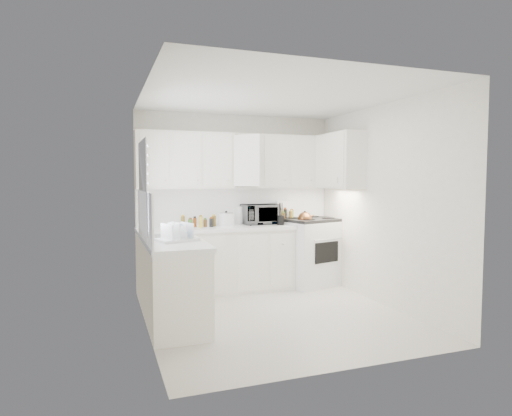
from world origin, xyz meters
name	(u,v)px	position (x,y,z in m)	size (l,w,h in m)	color
floor	(275,315)	(0.00, 0.00, 0.00)	(3.20, 3.20, 0.00)	silver
ceiling	(276,96)	(0.00, 0.00, 2.60)	(3.20, 3.20, 0.00)	white
wall_back	(236,201)	(0.00, 1.60, 1.30)	(3.00, 3.00, 0.00)	white
wall_front	(348,219)	(0.00, -1.60, 1.30)	(3.00, 3.00, 0.00)	white
wall_left	(146,211)	(-1.50, 0.00, 1.30)	(3.20, 3.20, 0.00)	white
wall_right	(383,205)	(1.50, 0.00, 1.30)	(3.20, 3.20, 0.00)	white
window_blinds	(144,187)	(-1.48, 0.35, 1.55)	(0.06, 0.96, 1.06)	white
lower_cabinets_back	(217,261)	(-0.39, 1.30, 0.45)	(2.22, 0.60, 0.90)	white
lower_cabinets_left	(172,283)	(-1.20, 0.20, 0.45)	(0.60, 1.60, 0.90)	white
countertop_back	(217,229)	(-0.39, 1.29, 0.93)	(2.24, 0.64, 0.05)	white
countertop_left	(172,241)	(-1.19, 0.20, 0.93)	(0.64, 1.62, 0.05)	white
backsplash_back	(237,206)	(0.00, 1.59, 1.23)	(2.98, 0.02, 0.55)	white
backsplash_left	(145,216)	(-1.49, 0.20, 1.23)	(0.02, 1.60, 0.55)	white
upper_cabinets_back	(240,188)	(0.00, 1.44, 1.50)	(3.00, 0.33, 0.80)	white
upper_cabinets_right	(339,188)	(1.33, 0.82, 1.50)	(0.33, 0.90, 0.80)	white
sink	(168,226)	(-1.19, 0.55, 1.07)	(0.42, 0.38, 0.30)	gray
stove	(311,242)	(1.10, 1.27, 0.66)	(0.86, 0.70, 1.32)	white
tea_kettle	(305,218)	(0.92, 1.11, 1.06)	(0.26, 0.22, 0.24)	brown
frying_pan	(316,221)	(1.28, 1.43, 0.96)	(0.26, 0.44, 0.04)	black
microwave	(260,212)	(0.33, 1.45, 1.14)	(0.55, 0.30, 0.37)	gray
rice_cooker	(226,219)	(-0.24, 1.32, 1.06)	(0.22, 0.22, 0.22)	white
paper_towel	(240,215)	(0.03, 1.52, 1.08)	(0.12, 0.12, 0.27)	white
utensil_crock	(281,214)	(0.57, 1.20, 1.12)	(0.11, 0.11, 0.34)	black
dish_rack	(176,231)	(-1.17, 0.04, 1.07)	(0.42, 0.31, 0.23)	white
spice_left_0	(183,223)	(-0.85, 1.42, 1.02)	(0.06, 0.06, 0.13)	olive
spice_left_1	(190,223)	(-0.78, 1.33, 1.02)	(0.06, 0.06, 0.13)	#3E7326
spice_left_2	(194,222)	(-0.70, 1.42, 1.02)	(0.06, 0.06, 0.13)	#AA4916
spice_left_3	(200,223)	(-0.62, 1.33, 1.02)	(0.06, 0.06, 0.13)	yellow
spice_left_4	(204,222)	(-0.55, 1.42, 1.02)	(0.06, 0.06, 0.13)	brown
spice_left_5	(210,222)	(-0.47, 1.33, 1.02)	(0.06, 0.06, 0.13)	black
spice_left_6	(214,222)	(-0.40, 1.42, 1.02)	(0.06, 0.06, 0.13)	olive
sauce_right_0	(275,217)	(0.58, 1.46, 1.05)	(0.06, 0.06, 0.19)	#AA4916
sauce_right_1	(280,218)	(0.64, 1.40, 1.05)	(0.06, 0.06, 0.19)	yellow
sauce_right_2	(282,217)	(0.69, 1.46, 1.05)	(0.06, 0.06, 0.19)	brown
sauce_right_3	(286,217)	(0.74, 1.40, 1.05)	(0.06, 0.06, 0.19)	black
sauce_right_4	(288,217)	(0.80, 1.46, 1.05)	(0.06, 0.06, 0.19)	olive
sauce_right_5	(293,217)	(0.85, 1.40, 1.05)	(0.06, 0.06, 0.19)	#3E7326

